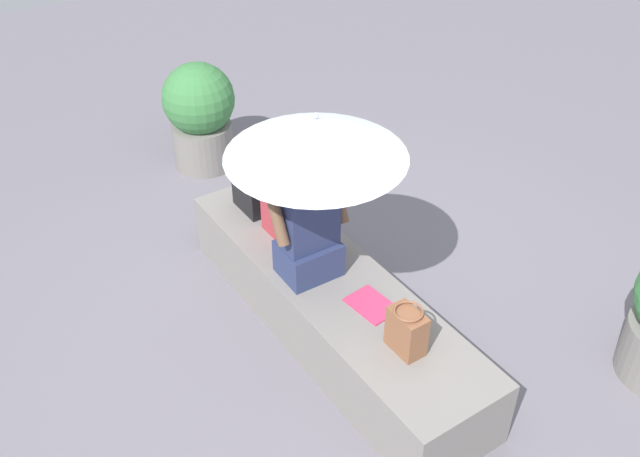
{
  "coord_description": "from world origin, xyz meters",
  "views": [
    {
      "loc": [
        -2.67,
        1.87,
        3.25
      ],
      "look_at": [
        0.06,
        0.04,
        0.8
      ],
      "focal_mm": 40.17,
      "sensor_mm": 36.0,
      "label": 1
    }
  ],
  "objects_px": {
    "person_seated": "(308,220)",
    "shoulder_bag_spare": "(278,213)",
    "parasol": "(316,138)",
    "handbag_black": "(407,330)",
    "planter_near": "(200,113)",
    "tote_bag_canvas": "(252,190)",
    "magazine": "(372,305)"
  },
  "relations": [
    {
      "from": "person_seated",
      "to": "parasol",
      "type": "bearing_deg",
      "value": -155.21
    },
    {
      "from": "shoulder_bag_spare",
      "to": "planter_near",
      "type": "height_order",
      "value": "planter_near"
    },
    {
      "from": "person_seated",
      "to": "tote_bag_canvas",
      "type": "bearing_deg",
      "value": -4.07
    },
    {
      "from": "person_seated",
      "to": "magazine",
      "type": "distance_m",
      "value": 0.61
    },
    {
      "from": "tote_bag_canvas",
      "to": "shoulder_bag_spare",
      "type": "xyz_separation_m",
      "value": [
        -0.34,
        0.01,
        0.01
      ]
    },
    {
      "from": "shoulder_bag_spare",
      "to": "handbag_black",
      "type": "bearing_deg",
      "value": -178.26
    },
    {
      "from": "parasol",
      "to": "tote_bag_canvas",
      "type": "xyz_separation_m",
      "value": [
        0.82,
        -0.03,
        -0.8
      ]
    },
    {
      "from": "person_seated",
      "to": "planter_near",
      "type": "relative_size",
      "value": 0.98
    },
    {
      "from": "tote_bag_canvas",
      "to": "shoulder_bag_spare",
      "type": "distance_m",
      "value": 0.34
    },
    {
      "from": "parasol",
      "to": "planter_near",
      "type": "bearing_deg",
      "value": -8.05
    },
    {
      "from": "magazine",
      "to": "planter_near",
      "type": "distance_m",
      "value": 2.62
    },
    {
      "from": "handbag_black",
      "to": "tote_bag_canvas",
      "type": "height_order",
      "value": "tote_bag_canvas"
    },
    {
      "from": "parasol",
      "to": "handbag_black",
      "type": "relative_size",
      "value": 3.95
    },
    {
      "from": "person_seated",
      "to": "planter_near",
      "type": "distance_m",
      "value": 2.21
    },
    {
      "from": "shoulder_bag_spare",
      "to": "person_seated",
      "type": "bearing_deg",
      "value": 173.81
    },
    {
      "from": "parasol",
      "to": "planter_near",
      "type": "xyz_separation_m",
      "value": [
        2.21,
        -0.31,
        -0.91
      ]
    },
    {
      "from": "handbag_black",
      "to": "tote_bag_canvas",
      "type": "xyz_separation_m",
      "value": [
        1.59,
        0.03,
        0.02
      ]
    },
    {
      "from": "person_seated",
      "to": "shoulder_bag_spare",
      "type": "height_order",
      "value": "person_seated"
    },
    {
      "from": "tote_bag_canvas",
      "to": "parasol",
      "type": "bearing_deg",
      "value": 177.79
    },
    {
      "from": "handbag_black",
      "to": "planter_near",
      "type": "relative_size",
      "value": 0.3
    },
    {
      "from": "parasol",
      "to": "handbag_black",
      "type": "distance_m",
      "value": 1.12
    },
    {
      "from": "tote_bag_canvas",
      "to": "planter_near",
      "type": "distance_m",
      "value": 1.42
    },
    {
      "from": "tote_bag_canvas",
      "to": "magazine",
      "type": "distance_m",
      "value": 1.23
    },
    {
      "from": "parasol",
      "to": "shoulder_bag_spare",
      "type": "relative_size",
      "value": 3.29
    },
    {
      "from": "planter_near",
      "to": "handbag_black",
      "type": "bearing_deg",
      "value": 175.18
    },
    {
      "from": "person_seated",
      "to": "planter_near",
      "type": "xyz_separation_m",
      "value": [
        2.16,
        -0.34,
        -0.35
      ]
    },
    {
      "from": "parasol",
      "to": "person_seated",
      "type": "bearing_deg",
      "value": 24.79
    },
    {
      "from": "tote_bag_canvas",
      "to": "shoulder_bag_spare",
      "type": "bearing_deg",
      "value": 178.66
    },
    {
      "from": "person_seated",
      "to": "shoulder_bag_spare",
      "type": "xyz_separation_m",
      "value": [
        0.43,
        -0.05,
        -0.23
      ]
    },
    {
      "from": "handbag_black",
      "to": "shoulder_bag_spare",
      "type": "relative_size",
      "value": 0.83
    },
    {
      "from": "magazine",
      "to": "tote_bag_canvas",
      "type": "bearing_deg",
      "value": -1.88
    },
    {
      "from": "shoulder_bag_spare",
      "to": "planter_near",
      "type": "distance_m",
      "value": 1.75
    }
  ]
}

